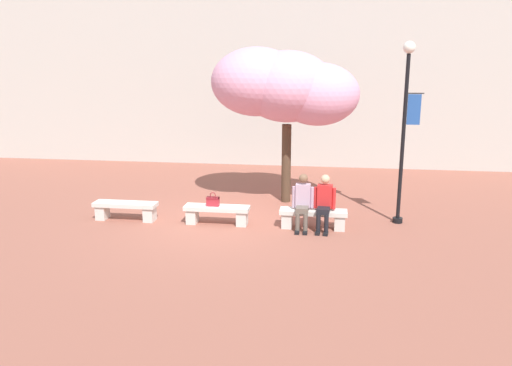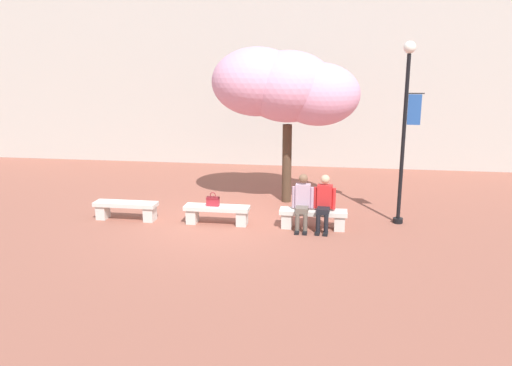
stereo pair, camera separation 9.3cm
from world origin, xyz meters
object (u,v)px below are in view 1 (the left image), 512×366
Objects in this scene: stone_bench_west_end at (126,208)px; stone_bench_near_west at (217,212)px; person_seated_left at (303,200)px; person_seated_right at (324,201)px; stone_bench_center at (313,216)px; lamp_post_with_banner at (405,117)px; cherry_tree_main at (283,87)px; handbag at (213,201)px.

stone_bench_near_west is (2.30, 0.00, 0.00)m from stone_bench_west_end.
person_seated_left reaches higher than stone_bench_west_end.
stone_bench_near_west is at bearing 178.80° from person_seated_right.
person_seated_right reaches higher than stone_bench_center.
lamp_post_with_banner reaches higher than stone_bench_center.
person_seated_right is at bearing -62.07° from cherry_tree_main.
lamp_post_with_banner is (1.79, 0.79, 1.85)m from person_seated_right.
stone_bench_near_west is 0.37× the size of cherry_tree_main.
stone_bench_center is at bearing 0.18° from handbag.
stone_bench_west_end is 0.37× the size of lamp_post_with_banner.
person_seated_right is 3.81× the size of handbag.
stone_bench_center is at bearing 167.68° from person_seated_right.
handbag is at bearing -0.19° from stone_bench_west_end.
cherry_tree_main is 3.37m from lamp_post_with_banner.
stone_bench_center is 1.21× the size of person_seated_right.
stone_bench_near_west is 2.58m from person_seated_right.
stone_bench_west_end is at bearing 179.29° from person_seated_left.
stone_bench_near_west is at bearing 178.50° from person_seated_left.
person_seated_left is 1.00× the size of person_seated_right.
handbag is (-0.09, -0.01, 0.28)m from stone_bench_near_west.
person_seated_right is (0.24, -0.05, 0.40)m from stone_bench_center.
lamp_post_with_banner reaches higher than person_seated_right.
person_seated_right reaches higher than handbag.
stone_bench_center is 2.41m from handbag.
lamp_post_with_banner reaches higher than person_seated_left.
lamp_post_with_banner is at bearing 9.60° from handbag.
lamp_post_with_banner is at bearing 20.03° from stone_bench_center.
lamp_post_with_banner is (2.28, 0.79, 1.85)m from person_seated_left.
cherry_tree_main is 0.99× the size of lamp_post_with_banner.
stone_bench_near_west is 0.30m from handbag.
lamp_post_with_banner is (6.63, 0.74, 2.25)m from stone_bench_west_end.
person_seated_right is 0.30× the size of lamp_post_with_banner.
lamp_post_with_banner reaches higher than stone_bench_west_end.
cherry_tree_main is (1.44, 2.20, 2.59)m from handbag.
person_seated_left is at bearing -0.71° from stone_bench_west_end.
stone_bench_near_west and stone_bench_center have the same top height.
stone_bench_west_end is 1.21× the size of person_seated_left.
stone_bench_west_end is at bearing -148.99° from cherry_tree_main.
person_seated_left is 3.41m from cherry_tree_main.
person_seated_right is at bearing -12.32° from stone_bench_center.
cherry_tree_main is at bearing 107.22° from person_seated_left.
lamp_post_with_banner is (4.33, 0.74, 2.25)m from stone_bench_near_west.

